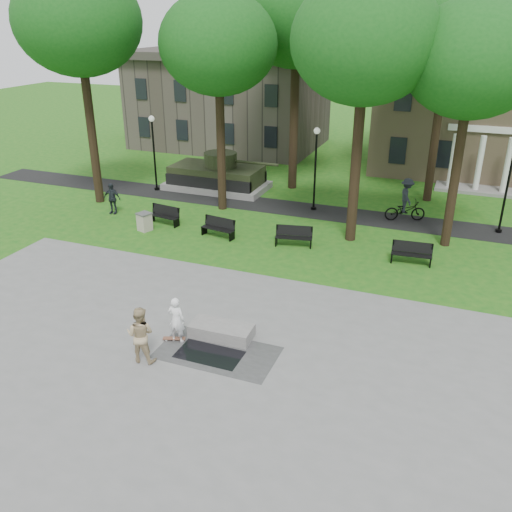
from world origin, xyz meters
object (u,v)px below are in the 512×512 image
at_px(concrete_block, 222,331).
at_px(cyclist, 406,204).
at_px(park_bench_0, 164,215).
at_px(skateboarder, 176,320).
at_px(trash_bin, 145,222).
at_px(friend_watching, 140,335).

height_order(concrete_block, cyclist, cyclist).
bearing_deg(cyclist, park_bench_0, 92.32).
bearing_deg(cyclist, skateboarder, 138.14).
relative_size(cyclist, trash_bin, 2.47).
distance_m(friend_watching, cyclist, 17.82).
relative_size(concrete_block, skateboarder, 1.30).
xyz_separation_m(concrete_block, cyclist, (4.42, 14.46, 0.72)).
xyz_separation_m(friend_watching, park_bench_0, (-5.80, 11.42, -0.47)).
bearing_deg(park_bench_0, cyclist, 32.16).
height_order(concrete_block, skateboarder, skateboarder).
xyz_separation_m(cyclist, trash_bin, (-12.49, -6.53, -0.48)).
relative_size(concrete_block, cyclist, 0.93).
xyz_separation_m(concrete_block, skateboarder, (-1.30, -0.83, 0.62)).
relative_size(friend_watching, trash_bin, 2.02).
bearing_deg(cyclist, trash_bin, 96.23).
height_order(cyclist, park_bench_0, cyclist).
bearing_deg(cyclist, concrete_block, 141.65).
distance_m(skateboarder, park_bench_0, 11.84).
relative_size(friend_watching, park_bench_0, 1.05).
height_order(concrete_block, park_bench_0, park_bench_0).
distance_m(skateboarder, trash_bin, 11.08).
bearing_deg(park_bench_0, concrete_block, -41.88).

